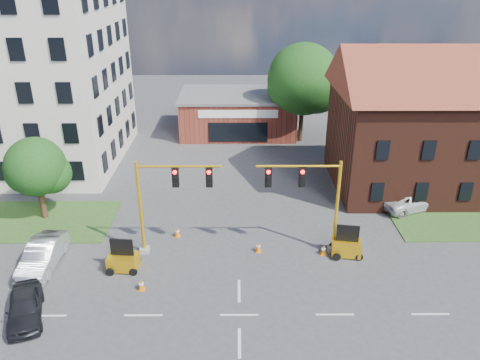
{
  "coord_description": "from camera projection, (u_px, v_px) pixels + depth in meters",
  "views": [
    {
      "loc": [
        -0.08,
        -19.28,
        16.49
      ],
      "look_at": [
        0.1,
        10.0,
        3.2
      ],
      "focal_mm": 35.0,
      "sensor_mm": 36.0,
      "label": 1
    }
  ],
  "objects": [
    {
      "name": "cone_a",
      "position": [
        141.0,
        285.0,
        26.14
      ],
      "size": [
        0.4,
        0.4,
        0.7
      ],
      "color": "orange",
      "rests_on": "ground"
    },
    {
      "name": "townhouse_row",
      "position": [
        468.0,
        116.0,
        36.59
      ],
      "size": [
        21.0,
        11.0,
        11.5
      ],
      "color": "#451F14",
      "rests_on": "ground"
    },
    {
      "name": "pickup_white",
      "position": [
        412.0,
        200.0,
        34.93
      ],
      "size": [
        5.56,
        4.03,
        1.41
      ],
      "primitive_type": "imported",
      "rotation": [
        0.0,
        0.0,
        1.95
      ],
      "color": "silver",
      "rests_on": "ground"
    },
    {
      "name": "tree_nw_front",
      "position": [
        39.0,
        169.0,
        32.33
      ],
      "size": [
        4.33,
        4.12,
        6.09
      ],
      "color": "#372214",
      "rests_on": "ground"
    },
    {
      "name": "sedan_silver_front",
      "position": [
        43.0,
        255.0,
        28.04
      ],
      "size": [
        1.72,
        4.87,
        1.6
      ],
      "primitive_type": "imported",
      "rotation": [
        0.0,
        0.0,
        0.01
      ],
      "color": "#B5B7BE",
      "rests_on": "ground"
    },
    {
      "name": "ground",
      "position": [
        239.0,
        315.0,
        24.37
      ],
      "size": [
        120.0,
        120.0,
        0.0
      ],
      "primitive_type": "plane",
      "color": "#3F3F42",
      "rests_on": "ground"
    },
    {
      "name": "cone_d",
      "position": [
        258.0,
        247.0,
        29.67
      ],
      "size": [
        0.4,
        0.4,
        0.7
      ],
      "color": "orange",
      "rests_on": "ground"
    },
    {
      "name": "tree_large",
      "position": [
        307.0,
        82.0,
        46.51
      ],
      "size": [
        7.53,
        7.17,
        10.03
      ],
      "color": "#372214",
      "rests_on": "ground"
    },
    {
      "name": "office_block",
      "position": [
        4.0,
        47.0,
        39.94
      ],
      "size": [
        18.4,
        15.4,
        20.6
      ],
      "color": "silver",
      "rests_on": "ground"
    },
    {
      "name": "signal_mast_east",
      "position": [
        311.0,
        196.0,
        28.23
      ],
      "size": [
        5.3,
        0.6,
        6.2
      ],
      "color": "#9A9A95",
      "rests_on": "ground"
    },
    {
      "name": "sedan_dark",
      "position": [
        25.0,
        307.0,
        23.9
      ],
      "size": [
        2.9,
        4.41,
        1.4
      ],
      "primitive_type": "imported",
      "rotation": [
        0.0,
        0.0,
        0.33
      ],
      "color": "black",
      "rests_on": "ground"
    },
    {
      "name": "trailer_east",
      "position": [
        346.0,
        246.0,
        29.23
      ],
      "size": [
        1.95,
        1.47,
        2.02
      ],
      "rotation": [
        0.0,
        0.0,
        -0.17
      ],
      "color": "#E9A913",
      "rests_on": "ground"
    },
    {
      "name": "trailer_west",
      "position": [
        123.0,
        260.0,
        27.82
      ],
      "size": [
        1.85,
        1.31,
        2.0
      ],
      "rotation": [
        0.0,
        0.0,
        -0.08
      ],
      "color": "#E9A913",
      "rests_on": "ground"
    },
    {
      "name": "signal_mast_west",
      "position": [
        167.0,
        197.0,
        28.19
      ],
      "size": [
        5.3,
        0.6,
        6.2
      ],
      "color": "#9A9A95",
      "rests_on": "ground"
    },
    {
      "name": "lane_markings",
      "position": [
        240.0,
        359.0,
        21.64
      ],
      "size": [
        60.0,
        36.0,
        0.01
      ],
      "primitive_type": null,
      "color": "white",
      "rests_on": "ground"
    },
    {
      "name": "cone_b",
      "position": [
        177.0,
        232.0,
        31.35
      ],
      "size": [
        0.4,
        0.4,
        0.7
      ],
      "color": "orange",
      "rests_on": "ground"
    },
    {
      "name": "cone_c",
      "position": [
        323.0,
        250.0,
        29.36
      ],
      "size": [
        0.4,
        0.4,
        0.7
      ],
      "color": "orange",
      "rests_on": "ground"
    },
    {
      "name": "brick_shop",
      "position": [
        238.0,
        113.0,
        50.78
      ],
      "size": [
        12.4,
        8.4,
        4.3
      ],
      "color": "maroon",
      "rests_on": "ground"
    }
  ]
}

